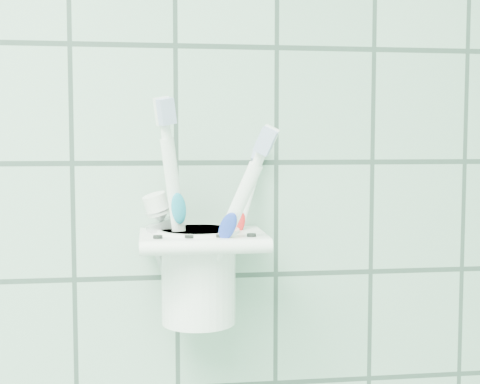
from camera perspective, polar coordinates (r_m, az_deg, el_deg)
The scene contains 6 objects.
holder_bracket at distance 0.65m, azimuth -3.24°, elevation -4.20°, with size 0.12×0.10×0.04m.
cup at distance 0.66m, azimuth -3.56°, elevation -6.82°, with size 0.08×0.08×0.09m.
toothbrush_pink at distance 0.65m, azimuth -4.37°, elevation -1.10°, with size 0.04×0.05×0.21m.
toothbrush_blue at distance 0.64m, azimuth -2.48°, elevation -2.52°, with size 0.06×0.06×0.18m.
toothbrush_orange at distance 0.64m, azimuth -4.39°, elevation -1.60°, with size 0.07×0.07×0.20m.
toothpaste_tube at distance 0.67m, azimuth -4.30°, elevation -4.06°, with size 0.06×0.04×0.13m.
Camera 1 is at (0.60, 0.51, 1.39)m, focal length 50.00 mm.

